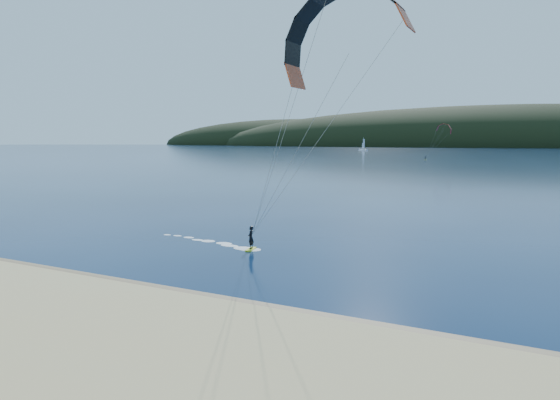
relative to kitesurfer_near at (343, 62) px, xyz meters
name	(u,v)px	position (x,y,z in m)	size (l,w,h in m)	color
ground	(150,332)	(-4.18, -12.93, -13.28)	(1800.00, 1800.00, 0.00)	#071936
wet_sand	(209,302)	(-4.18, -8.43, -13.23)	(220.00, 2.50, 0.10)	#7E6449
headland	(531,147)	(-3.55, 732.36, -13.28)	(1200.00, 310.00, 140.00)	black
kitesurfer_near	(343,62)	(0.00, 0.00, 0.00)	(24.32, 7.07, 17.52)	#D4E51A
kitesurfer_far	(443,132)	(-26.75, 193.29, -1.07)	(12.07, 5.97, 15.10)	#D4E51A
sailboat	(363,149)	(-124.25, 383.82, -12.46)	(8.01, 5.01, 11.17)	white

